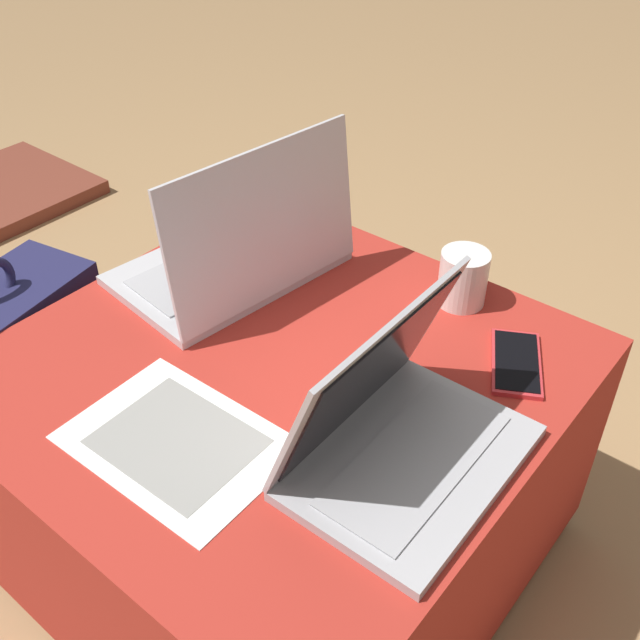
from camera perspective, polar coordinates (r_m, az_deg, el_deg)
The scene contains 8 objects.
ground_plane at distance 1.50m, azimuth -2.53°, elevation -17.02°, with size 14.00×14.00×0.00m, color tan.
ottoman at distance 1.31m, azimuth -2.81°, elevation -11.05°, with size 0.80×0.80×0.47m.
laptop_near at distance 0.98m, azimuth 5.91°, elevation -8.45°, with size 0.33×0.24×0.23m.
laptop_far at distance 1.30m, azimuth -6.18°, elevation 5.09°, with size 0.41×0.30×0.27m.
cell_phone at distance 1.18m, azimuth 14.72°, elevation -3.16°, with size 0.17×0.14×0.01m.
backpack at distance 1.55m, azimuth -21.49°, elevation -5.42°, with size 0.34×0.26×0.54m.
paper_sheet at distance 1.05m, azimuth -10.77°, elevation -9.12°, with size 0.22×0.30×0.00m.
coffee_mug at distance 1.27m, azimuth 10.94°, elevation 3.24°, with size 0.12×0.08×0.10m.
Camera 1 is at (-0.63, -0.59, 1.22)m, focal length 42.00 mm.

